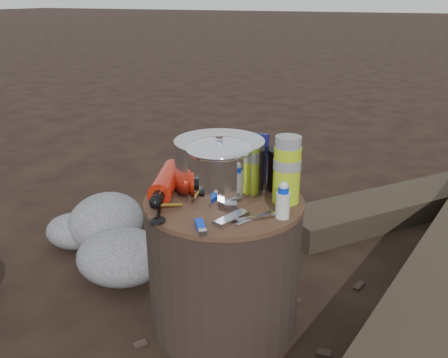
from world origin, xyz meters
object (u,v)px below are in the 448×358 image
at_px(thermos, 287,170).
at_px(travel_mug, 281,170).
at_px(fuel_bottle, 166,182).
at_px(stump, 224,263).
at_px(camping_pot, 219,170).

xyz_separation_m(thermos, travel_mug, (-0.04, 0.08, -0.03)).
bearing_deg(travel_mug, fuel_bottle, -150.39).
bearing_deg(stump, travel_mug, 50.17).
height_order(camping_pot, thermos, thermos).
relative_size(camping_pot, travel_mug, 1.49).
xyz_separation_m(camping_pot, thermos, (0.17, 0.07, 0.00)).
height_order(fuel_bottle, thermos, thermos).
relative_size(stump, fuel_bottle, 1.64).
distance_m(thermos, travel_mug, 0.10).
bearing_deg(thermos, stump, -159.77).
distance_m(stump, camping_pot, 0.30).
bearing_deg(stump, thermos, 20.23).
distance_m(stump, fuel_bottle, 0.30).
bearing_deg(camping_pot, fuel_bottle, -176.34).
distance_m(camping_pot, travel_mug, 0.21).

